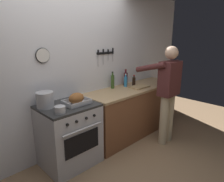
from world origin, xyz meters
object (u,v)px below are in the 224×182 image
object	(u,v)px
bottle_dish_soap	(126,81)
bottle_soy_sauce	(134,81)
roasting_pan	(76,99)
stock_pot	(45,100)
cutting_board	(139,87)
bottle_wine_red	(126,79)
stove	(69,135)
saucepan	(60,110)
person_cook	(168,89)
bottle_olive_oil	(113,81)

from	to	relation	value
bottle_dish_soap	bottle_soy_sauce	distance (m)	0.17
roasting_pan	stock_pot	xyz separation A→B (m)	(-0.36, 0.19, 0.03)
stock_pot	cutting_board	xyz separation A→B (m)	(1.74, -0.20, -0.09)
cutting_board	bottle_wine_red	bearing A→B (deg)	102.53
roasting_pan	stock_pot	distance (m)	0.41
stove	saucepan	bearing A→B (deg)	-139.58
person_cook	bottle_dish_soap	bearing A→B (deg)	20.10
roasting_pan	saucepan	size ratio (longest dim) A/B	2.58
saucepan	bottle_soy_sauce	bearing A→B (deg)	8.38
stock_pot	cutting_board	size ratio (longest dim) A/B	0.63
stove	bottle_soy_sauce	bearing A→B (deg)	2.49
bottle_olive_oil	bottle_dish_soap	bearing A→B (deg)	-17.85
person_cook	cutting_board	world-z (taller)	person_cook
stove	bottle_olive_oil	world-z (taller)	bottle_olive_oil
stove	bottle_soy_sauce	size ratio (longest dim) A/B	4.34
person_cook	bottle_soy_sauce	world-z (taller)	person_cook
roasting_pan	bottle_dish_soap	world-z (taller)	bottle_dish_soap
roasting_pan	bottle_wine_red	distance (m)	1.34
stock_pot	cutting_board	bearing A→B (deg)	-6.58
roasting_pan	bottle_wine_red	size ratio (longest dim) A/B	1.15
stove	bottle_dish_soap	size ratio (longest dim) A/B	3.75
person_cook	bottle_soy_sauce	xyz separation A→B (m)	(-0.04, 0.69, 0.03)
roasting_pan	bottle_dish_soap	size ratio (longest dim) A/B	1.47
person_cook	bottle_olive_oil	size ratio (longest dim) A/B	5.51
cutting_board	bottle_soy_sauce	size ratio (longest dim) A/B	1.74
roasting_pan	stove	bearing A→B (deg)	148.94
person_cook	roasting_pan	world-z (taller)	person_cook
roasting_pan	bottle_olive_oil	size ratio (longest dim) A/B	1.17
saucepan	bottle_dish_soap	world-z (taller)	bottle_dish_soap
person_cook	bottle_dish_soap	distance (m)	0.79
cutting_board	saucepan	bearing A→B (deg)	-176.27
cutting_board	bottle_wine_red	world-z (taller)	bottle_wine_red
bottle_wine_red	bottle_olive_oil	xyz separation A→B (m)	(-0.34, 0.01, -0.00)
bottle_wine_red	bottle_dish_soap	distance (m)	0.11
bottle_dish_soap	bottle_olive_oil	size ratio (longest dim) A/B	0.80
stove	bottle_wine_red	world-z (taller)	bottle_wine_red
stove	person_cook	world-z (taller)	person_cook
stove	bottle_wine_red	distance (m)	1.55
stock_pot	saucepan	xyz separation A→B (m)	(0.03, -0.31, -0.06)
stove	cutting_board	world-z (taller)	cutting_board
person_cook	bottle_dish_soap	size ratio (longest dim) A/B	6.91
bottle_olive_oil	person_cook	bearing A→B (deg)	-61.41
stove	stock_pot	distance (m)	0.62
stock_pot	bottle_soy_sauce	bearing A→B (deg)	-1.91
person_cook	saucepan	bearing A→B (deg)	81.23
bottle_olive_oil	stove	bearing A→B (deg)	-168.74
stock_pot	bottle_wine_red	bearing A→B (deg)	2.82
bottle_wine_red	bottle_soy_sauce	bearing A→B (deg)	-61.45
stock_pot	bottle_soy_sauce	xyz separation A→B (m)	(1.75, -0.06, -0.02)
person_cook	bottle_olive_oil	bearing A→B (deg)	33.77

